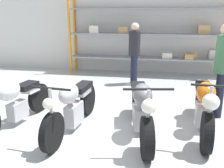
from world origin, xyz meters
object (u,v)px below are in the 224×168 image
motorcycle_silver (73,105)px  person_browsing (223,63)px  person_near_rack (134,49)px  shelving_rack (151,36)px  motorcycle_grey (141,108)px  motorcycle_white (14,101)px  motorcycle_orange (204,106)px

motorcycle_silver → person_browsing: 2.92m
motorcycle_silver → person_near_rack: size_ratio=1.20×
shelving_rack → motorcycle_grey: bearing=-90.8°
motorcycle_silver → person_near_rack: (0.81, 3.06, 0.56)m
motorcycle_white → motorcycle_orange: 3.33m
motorcycle_silver → motorcycle_orange: bearing=104.2°
shelving_rack → motorcycle_orange: bearing=-76.2°
shelving_rack → motorcycle_grey: 4.35m
shelving_rack → person_browsing: (1.41, -3.27, -0.19)m
motorcycle_orange → motorcycle_white: bearing=-78.6°
motorcycle_silver → motorcycle_orange: 2.25m
motorcycle_silver → motorcycle_orange: motorcycle_orange is taller
motorcycle_grey → motorcycle_orange: size_ratio=1.02×
motorcycle_white → person_near_rack: 3.66m
motorcycle_white → person_near_rack: bearing=158.2°
motorcycle_white → motorcycle_grey: size_ratio=0.94×
shelving_rack → motorcycle_silver: 4.58m
motorcycle_white → motorcycle_silver: motorcycle_white is taller
motorcycle_white → motorcycle_silver: bearing=100.7°
person_browsing → person_near_rack: bearing=-45.1°
person_browsing → person_near_rack: person_browsing is taller
motorcycle_grey → motorcycle_orange: (1.05, 0.26, 0.00)m
shelving_rack → motorcycle_silver: (-1.24, -4.33, -0.81)m
motorcycle_orange → person_browsing: person_browsing is taller
motorcycle_grey → shelving_rack: bearing=170.0°
motorcycle_silver → person_browsing: person_browsing is taller
motorcycle_silver → motorcycle_grey: size_ratio=0.97×
motorcycle_grey → person_browsing: size_ratio=1.18×
shelving_rack → motorcycle_white: 5.00m
shelving_rack → motorcycle_grey: shelving_rack is taller
motorcycle_orange → person_near_rack: bearing=-147.1°
motorcycle_grey → motorcycle_white: bearing=-97.5°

